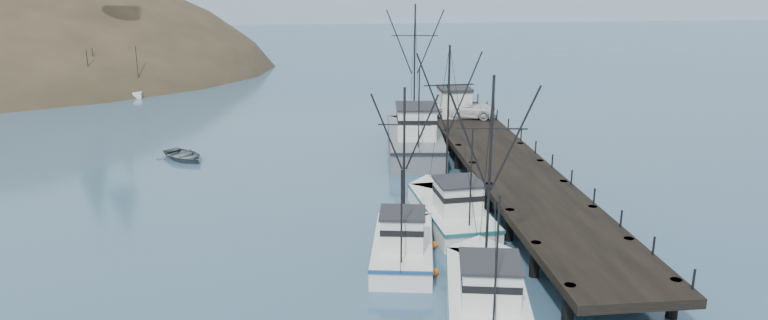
{
  "coord_description": "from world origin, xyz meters",
  "views": [
    {
      "loc": [
        -0.28,
        -31.84,
        16.65
      ],
      "look_at": [
        4.73,
        15.64,
        2.5
      ],
      "focal_mm": 32.0,
      "sensor_mm": 36.0,
      "label": 1
    }
  ],
  "objects_px": {
    "motorboat": "(184,159)",
    "trawler_mid": "(403,243)",
    "pier_shed": "(454,101)",
    "trawler_near": "(486,293)",
    "trawler_far": "(450,209)",
    "pickup_truck": "(467,109)",
    "work_vessel": "(415,138)",
    "pier": "(506,165)"
  },
  "relations": [
    {
      "from": "motorboat",
      "to": "trawler_mid",
      "type": "bearing_deg",
      "value": -92.94
    },
    {
      "from": "trawler_mid",
      "to": "pier_shed",
      "type": "bearing_deg",
      "value": 72.56
    },
    {
      "from": "pier_shed",
      "to": "motorboat",
      "type": "bearing_deg",
      "value": -167.3
    },
    {
      "from": "trawler_near",
      "to": "trawler_mid",
      "type": "relative_size",
      "value": 1.16
    },
    {
      "from": "trawler_far",
      "to": "pickup_truck",
      "type": "distance_m",
      "value": 22.21
    },
    {
      "from": "trawler_mid",
      "to": "work_vessel",
      "type": "height_order",
      "value": "work_vessel"
    },
    {
      "from": "trawler_near",
      "to": "pickup_truck",
      "type": "bearing_deg",
      "value": 79.03
    },
    {
      "from": "work_vessel",
      "to": "pickup_truck",
      "type": "bearing_deg",
      "value": 36.84
    },
    {
      "from": "pickup_truck",
      "to": "work_vessel",
      "type": "bearing_deg",
      "value": 145.56
    },
    {
      "from": "work_vessel",
      "to": "pier_shed",
      "type": "height_order",
      "value": "work_vessel"
    },
    {
      "from": "trawler_near",
      "to": "trawler_far",
      "type": "bearing_deg",
      "value": 87.32
    },
    {
      "from": "trawler_mid",
      "to": "pickup_truck",
      "type": "height_order",
      "value": "trawler_mid"
    },
    {
      "from": "trawler_near",
      "to": "work_vessel",
      "type": "xyz_separation_m",
      "value": [
        0.73,
        28.81,
        0.41
      ]
    },
    {
      "from": "trawler_mid",
      "to": "trawler_near",
      "type": "bearing_deg",
      "value": -63.03
    },
    {
      "from": "trawler_mid",
      "to": "trawler_far",
      "type": "distance_m",
      "value": 6.53
    },
    {
      "from": "pier_shed",
      "to": "pickup_truck",
      "type": "bearing_deg",
      "value": -33.14
    },
    {
      "from": "pickup_truck",
      "to": "trawler_mid",
      "type": "bearing_deg",
      "value": 178.72
    },
    {
      "from": "trawler_near",
      "to": "pier_shed",
      "type": "bearing_deg",
      "value": 81.07
    },
    {
      "from": "trawler_near",
      "to": "pickup_truck",
      "type": "height_order",
      "value": "trawler_near"
    },
    {
      "from": "pier",
      "to": "trawler_mid",
      "type": "distance_m",
      "value": 15.02
    },
    {
      "from": "motorboat",
      "to": "pier_shed",
      "type": "bearing_deg",
      "value": -26.77
    },
    {
      "from": "trawler_mid",
      "to": "work_vessel",
      "type": "distance_m",
      "value": 22.73
    },
    {
      "from": "trawler_far",
      "to": "pier_shed",
      "type": "relative_size",
      "value": 3.67
    },
    {
      "from": "trawler_near",
      "to": "pier_shed",
      "type": "relative_size",
      "value": 3.68
    },
    {
      "from": "pier",
      "to": "work_vessel",
      "type": "relative_size",
      "value": 2.78
    },
    {
      "from": "pickup_truck",
      "to": "pier",
      "type": "bearing_deg",
      "value": -162.51
    },
    {
      "from": "work_vessel",
      "to": "pier_shed",
      "type": "bearing_deg",
      "value": 47.37
    },
    {
      "from": "trawler_far",
      "to": "pickup_truck",
      "type": "xyz_separation_m",
      "value": [
        5.86,
        21.33,
        2.01
      ]
    },
    {
      "from": "trawler_near",
      "to": "motorboat",
      "type": "relative_size",
      "value": 2.42
    },
    {
      "from": "work_vessel",
      "to": "trawler_mid",
      "type": "bearing_deg",
      "value": -100.17
    },
    {
      "from": "pier",
      "to": "motorboat",
      "type": "bearing_deg",
      "value": 158.47
    },
    {
      "from": "work_vessel",
      "to": "pier_shed",
      "type": "distance_m",
      "value": 7.1
    },
    {
      "from": "trawler_near",
      "to": "work_vessel",
      "type": "bearing_deg",
      "value": 88.54
    },
    {
      "from": "trawler_near",
      "to": "work_vessel",
      "type": "height_order",
      "value": "work_vessel"
    },
    {
      "from": "pier_shed",
      "to": "motorboat",
      "type": "distance_m",
      "value": 25.56
    },
    {
      "from": "work_vessel",
      "to": "pier_shed",
      "type": "relative_size",
      "value": 4.95
    },
    {
      "from": "trawler_far",
      "to": "work_vessel",
      "type": "distance_m",
      "value": 17.09
    },
    {
      "from": "trawler_mid",
      "to": "pier_shed",
      "type": "relative_size",
      "value": 3.16
    },
    {
      "from": "trawler_near",
      "to": "trawler_far",
      "type": "xyz_separation_m",
      "value": [
        0.55,
        11.73,
        0.0
      ]
    },
    {
      "from": "trawler_near",
      "to": "motorboat",
      "type": "bearing_deg",
      "value": 124.52
    },
    {
      "from": "trawler_mid",
      "to": "pickup_truck",
      "type": "relative_size",
      "value": 1.69
    },
    {
      "from": "motorboat",
      "to": "pickup_truck",
      "type": "bearing_deg",
      "value": -28.83
    }
  ]
}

